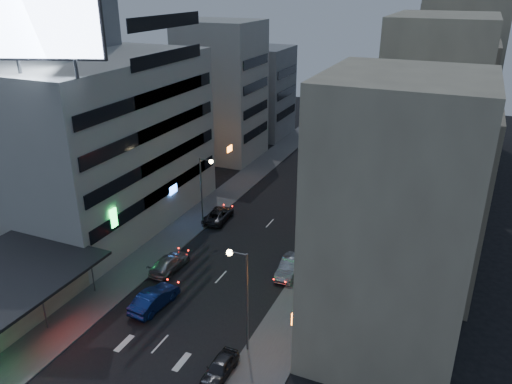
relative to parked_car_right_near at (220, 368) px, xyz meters
The scene contains 22 objects.
ground 6.36m from the parked_car_right_near, 152.32° to the right, with size 180.00×180.00×0.00m, color black.
sidewalk_left 30.29m from the parked_car_right_near, 116.68° to the left, with size 4.00×120.00×0.12m, color #4C4C4F.
sidewalk_right 27.17m from the parked_car_right_near, 84.93° to the left, with size 4.00×120.00×0.12m, color #4C4C4F.
white_building 29.52m from the parked_car_right_near, 142.95° to the left, with size 14.00×24.00×18.00m, color #A7A8A3.
grey_tower 40.85m from the parked_car_right_near, 147.59° to the left, with size 10.00×14.00×34.00m, color gray.
shophouse_near 15.27m from the parked_car_right_near, 38.82° to the left, with size 10.00×11.00×20.00m, color #B8AD90.
shophouse_mid 22.70m from the parked_car_right_near, 62.55° to the left, with size 11.00×12.00×16.00m, color gray.
shophouse_far 34.98m from the parked_car_right_near, 73.66° to the left, with size 10.00×14.00×22.00m, color #B8AD90.
far_left_a 47.98m from the parked_car_right_near, 116.64° to the left, with size 11.00×10.00×20.00m, color #A7A8A3.
far_left_b 59.54m from the parked_car_right_near, 111.42° to the left, with size 12.00×10.00×15.00m, color gray.
far_right_a 48.81m from the parked_car_right_near, 78.12° to the left, with size 11.00×12.00×18.00m, color gray.
far_right_b 62.97m from the parked_car_right_near, 80.33° to the left, with size 12.00×12.00×24.00m, color #B8AD90.
billboard 28.93m from the parked_car_right_near, 159.27° to the left, with size 9.52×3.75×6.20m.
street_lamp_right_near 5.63m from the parked_car_right_near, 84.34° to the left, with size 1.60×0.44×8.02m.
street_lamp_left 22.76m from the parked_car_right_near, 121.11° to the left, with size 1.60×0.44×8.02m.
street_lamp_right_far 37.36m from the parked_car_right_near, 89.53° to the left, with size 1.60×0.44×8.02m.
parked_car_right_near is the anchor object (origin of this frame).
parked_car_right_mid 14.06m from the parked_car_right_near, 90.00° to the left, with size 1.60×4.60×1.52m, color #9C9DA4.
parked_car_left 24.18m from the parked_car_right_near, 117.59° to the left, with size 2.29×4.98×1.38m, color #2B2B31.
parked_car_right_far 32.80m from the parked_car_right_near, 92.99° to the left, with size 2.06×5.06×1.47m, color #9A9CA2.
road_car_blue 9.81m from the parked_car_right_near, 150.70° to the left, with size 1.72×4.94×1.63m, color navy.
road_car_silver 14.80m from the parked_car_right_near, 135.74° to the left, with size 2.00×4.92×1.43m, color #A6A8AE.
Camera 1 is at (18.48, -20.56, 25.03)m, focal length 35.00 mm.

